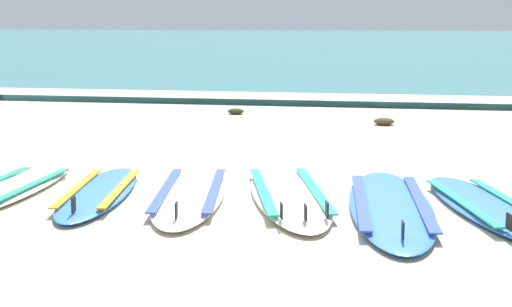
% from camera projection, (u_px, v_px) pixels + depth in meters
% --- Properties ---
extents(ground_plane, '(80.00, 80.00, 0.00)m').
position_uv_depth(ground_plane, '(219.00, 202.00, 5.99)').
color(ground_plane, beige).
extents(sea, '(80.00, 60.00, 0.10)m').
position_uv_depth(sea, '(363.00, 42.00, 41.39)').
color(sea, teal).
rests_on(sea, ground).
extents(wave_foam_strip, '(80.00, 1.11, 0.11)m').
position_uv_depth(wave_foam_strip, '(309.00, 100.00, 12.85)').
color(wave_foam_strip, white).
rests_on(wave_foam_strip, ground).
extents(surfboard_2, '(0.57, 2.14, 0.18)m').
position_uv_depth(surfboard_2, '(5.00, 191.00, 6.23)').
color(surfboard_2, silver).
rests_on(surfboard_2, ground).
extents(surfboard_3, '(0.76, 2.02, 0.18)m').
position_uv_depth(surfboard_3, '(99.00, 192.00, 6.18)').
color(surfboard_3, '#3875CC').
rests_on(surfboard_3, ground).
extents(surfboard_4, '(0.88, 2.28, 0.18)m').
position_uv_depth(surfboard_4, '(190.00, 194.00, 6.13)').
color(surfboard_4, white).
rests_on(surfboard_4, ground).
extents(surfboard_5, '(1.16, 2.42, 0.18)m').
position_uv_depth(surfboard_5, '(289.00, 194.00, 6.11)').
color(surfboard_5, silver).
rests_on(surfboard_5, ground).
extents(surfboard_6, '(0.81, 2.53, 0.18)m').
position_uv_depth(surfboard_6, '(390.00, 206.00, 5.74)').
color(surfboard_6, '#3875CC').
rests_on(surfboard_6, ground).
extents(surfboard_7, '(1.05, 2.17, 0.18)m').
position_uv_depth(surfboard_7, '(485.00, 206.00, 5.73)').
color(surfboard_7, '#3875CC').
rests_on(surfboard_7, ground).
extents(seaweed_clump_near_shoreline, '(0.28, 0.23, 0.10)m').
position_uv_depth(seaweed_clump_near_shoreline, '(384.00, 121.00, 10.23)').
color(seaweed_clump_near_shoreline, '#4C4228').
rests_on(seaweed_clump_near_shoreline, ground).
extents(seaweed_clump_mid_sand, '(0.25, 0.20, 0.09)m').
position_uv_depth(seaweed_clump_mid_sand, '(236.00, 111.00, 11.36)').
color(seaweed_clump_mid_sand, '#2D381E').
rests_on(seaweed_clump_mid_sand, ground).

